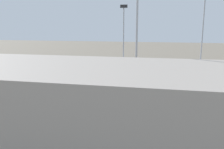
# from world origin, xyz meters

# --- Properties ---
(ground_plane) EXTENTS (400.00, 400.00, 0.00)m
(ground_plane) POSITION_xyz_m (0.00, 0.00, 0.00)
(ground_plane) COLOR #756B5B
(track_bed_0) EXTENTS (140.00, 2.80, 0.12)m
(track_bed_0) POSITION_xyz_m (0.00, -20.00, 0.06)
(track_bed_0) COLOR #3D3833
(track_bed_0) RESTS_ON ground_plane
(track_bed_1) EXTENTS (140.00, 2.80, 0.12)m
(track_bed_1) POSITION_xyz_m (0.00, -15.00, 0.06)
(track_bed_1) COLOR #3D3833
(track_bed_1) RESTS_ON ground_plane
(track_bed_2) EXTENTS (140.00, 2.80, 0.12)m
(track_bed_2) POSITION_xyz_m (0.00, -10.00, 0.06)
(track_bed_2) COLOR #3D3833
(track_bed_2) RESTS_ON ground_plane
(track_bed_3) EXTENTS (140.00, 2.80, 0.12)m
(track_bed_3) POSITION_xyz_m (0.00, -5.00, 0.06)
(track_bed_3) COLOR #3D3833
(track_bed_3) RESTS_ON ground_plane
(track_bed_4) EXTENTS (140.00, 2.80, 0.12)m
(track_bed_4) POSITION_xyz_m (0.00, 0.00, 0.06)
(track_bed_4) COLOR #3D3833
(track_bed_4) RESTS_ON ground_plane
(track_bed_5) EXTENTS (140.00, 2.80, 0.12)m
(track_bed_5) POSITION_xyz_m (0.00, 5.00, 0.06)
(track_bed_5) COLOR #3D3833
(track_bed_5) RESTS_ON ground_plane
(track_bed_6) EXTENTS (140.00, 2.80, 0.12)m
(track_bed_6) POSITION_xyz_m (0.00, 10.00, 0.06)
(track_bed_6) COLOR #3D3833
(track_bed_6) RESTS_ON ground_plane
(track_bed_7) EXTENTS (140.00, 2.80, 0.12)m
(track_bed_7) POSITION_xyz_m (0.00, 15.00, 0.06)
(track_bed_7) COLOR #3D3833
(track_bed_7) RESTS_ON ground_plane
(track_bed_8) EXTENTS (140.00, 2.80, 0.12)m
(track_bed_8) POSITION_xyz_m (0.00, 20.00, 0.06)
(track_bed_8) COLOR #3D3833
(track_bed_8) RESTS_ON ground_plane
(train_on_track_0) EXTENTS (95.60, 3.00, 5.00)m
(train_on_track_0) POSITION_xyz_m (13.70, -20.00, 2.62)
(train_on_track_0) COLOR #A8AAB2
(train_on_track_0) RESTS_ON ground_plane
(train_on_track_3) EXTENTS (95.60, 3.06, 5.00)m
(train_on_track_3) POSITION_xyz_m (-2.05, -5.00, 2.59)
(train_on_track_3) COLOR #A8AAB2
(train_on_track_3) RESTS_ON ground_plane
(train_on_track_5) EXTENTS (10.00, 3.00, 5.00)m
(train_on_track_5) POSITION_xyz_m (19.05, 5.00, 2.16)
(train_on_track_5) COLOR #D85914
(train_on_track_5) RESTS_ON ground_plane
(train_on_track_8) EXTENTS (10.00, 3.00, 5.00)m
(train_on_track_8) POSITION_xyz_m (18.50, 20.00, 2.16)
(train_on_track_8) COLOR gold
(train_on_track_8) RESTS_ON ground_plane
(light_mast_0) EXTENTS (2.80, 0.70, 26.01)m
(light_mast_0) POSITION_xyz_m (4.23, -22.18, 16.68)
(light_mast_0) COLOR #9EA0A5
(light_mast_0) RESTS_ON ground_plane
(light_mast_1) EXTENTS (2.80, 0.70, 26.93)m
(light_mast_1) POSITION_xyz_m (-6.08, 23.90, 17.18)
(light_mast_1) COLOR #9EA0A5
(light_mast_1) RESTS_ON ground_plane
(light_mast_2) EXTENTS (2.80, 0.70, 29.25)m
(light_mast_2) POSITION_xyz_m (-25.59, -22.07, 18.44)
(light_mast_2) COLOR #9EA0A5
(light_mast_2) RESTS_ON ground_plane
(maintenance_shed) EXTENTS (57.66, 20.76, 12.39)m
(maintenance_shed) POSITION_xyz_m (5.59, 41.16, 6.20)
(maintenance_shed) COLOR #9E9389
(maintenance_shed) RESTS_ON ground_plane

